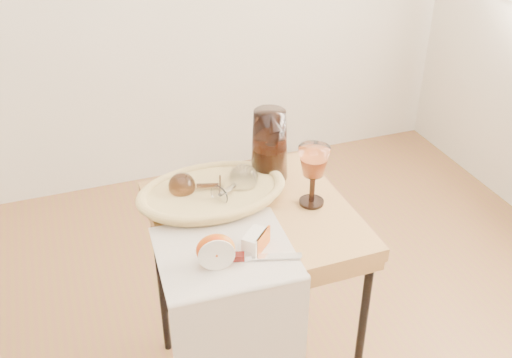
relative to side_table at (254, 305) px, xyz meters
name	(u,v)px	position (x,y,z in m)	size (l,w,h in m)	color
side_table	(254,305)	(0.00, 0.00, 0.00)	(0.53, 0.53, 0.67)	brown
tea_towel	(225,252)	(-0.12, -0.14, 0.34)	(0.33, 0.30, 0.01)	silver
bread_basket	(212,195)	(-0.09, 0.09, 0.36)	(0.37, 0.25, 0.04)	#9B7850
goblet_lying_a	(198,186)	(-0.12, 0.11, 0.39)	(0.12, 0.08, 0.08)	brown
goblet_lying_b	(233,186)	(-0.03, 0.07, 0.39)	(0.13, 0.08, 0.08)	white
pitcher	(269,145)	(0.11, 0.17, 0.44)	(0.15, 0.23, 0.25)	black
wine_goblet	(313,176)	(0.17, -0.01, 0.42)	(0.09, 0.09, 0.18)	white
apple_half	(216,250)	(-0.16, -0.18, 0.38)	(0.09, 0.05, 0.09)	red
apple_wedge	(255,241)	(-0.05, -0.15, 0.37)	(0.07, 0.04, 0.05)	silver
table_knife	(251,256)	(-0.07, -0.19, 0.35)	(0.22, 0.02, 0.02)	silver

